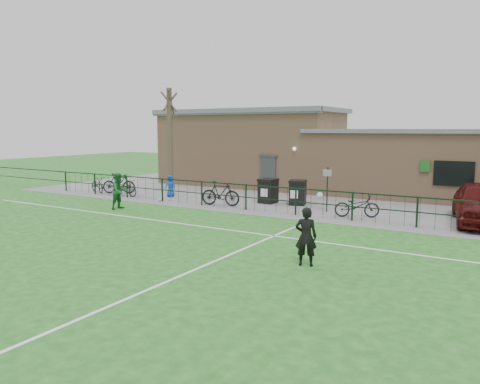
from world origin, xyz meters
The scene contains 20 objects.
ground centered at (0.00, 0.00, 0.00)m, with size 90.00×90.00×0.00m, color #1D5D1B.
paving_strip centered at (0.00, 13.50, 0.01)m, with size 34.00×13.00×0.02m, color slate.
pitch_line_touch centered at (0.00, 7.80, 0.00)m, with size 28.00×0.10×0.01m, color white.
pitch_line_mid centered at (0.00, 4.00, 0.00)m, with size 28.00×0.10×0.01m, color white.
pitch_line_perp centered at (2.00, 0.00, 0.00)m, with size 0.10×16.00×0.01m, color white.
perimeter_fence centered at (0.00, 8.00, 0.60)m, with size 28.00×0.10×1.20m, color black.
bare_tree centered at (-8.00, 10.50, 3.00)m, with size 0.30×0.30×6.00m, color #443829.
wheelie_bin_left centered at (-1.56, 10.30, 0.59)m, with size 0.75×0.85×1.14m, color black.
wheelie_bin_right centered at (-0.06, 10.57, 0.58)m, with size 0.74×0.84×1.12m, color black.
sign_post centered at (1.88, 9.43, 1.02)m, with size 0.06×0.06×2.00m, color black.
bicycle_a centered at (-12.02, 8.64, 0.47)m, with size 0.60×1.73×0.91m, color black.
bicycle_b centered at (-10.50, 8.88, 0.60)m, with size 0.55×1.94×1.16m, color black.
bicycle_c centered at (-9.45, 8.33, 0.47)m, with size 0.59×1.70×0.89m, color black.
bicycle_d centered at (-3.14, 8.35, 0.61)m, with size 0.56×1.98×1.19m, color black.
bicycle_e centered at (3.43, 8.86, 0.51)m, with size 0.64×1.85×0.97m, color black.
spectator_child centered at (-7.09, 9.36, 0.61)m, with size 0.58×0.38×1.19m, color #1244A9.
goalkeeper_kick centered at (4.34, 1.36, 0.84)m, with size 1.38×3.70×1.64m.
outfield_player centered at (-6.72, 5.22, 0.84)m, with size 0.82×0.64×1.68m, color #1B602D.
ball_ground centered at (-6.50, 7.80, 0.10)m, with size 0.21×0.21×0.21m, color silver.
clubhouse centered at (-0.88, 16.50, 2.22)m, with size 24.25×5.40×4.96m.
Camera 1 is at (9.28, -10.31, 3.74)m, focal length 35.00 mm.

